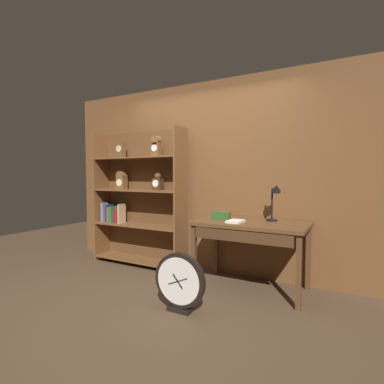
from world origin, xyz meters
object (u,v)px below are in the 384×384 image
Objects in this scene: bookshelf at (138,199)px; desk_lamp at (275,197)px; toolbox_small at (221,216)px; workbench at (250,230)px; open_repair_manual at (235,221)px; round_clock_large at (180,282)px.

bookshelf reaches higher than desk_lamp.
bookshelf reaches higher than toolbox_small.
open_repair_manual is (-0.14, -0.10, 0.10)m from workbench.
open_repair_manual is at bearing -144.78° from workbench.
desk_lamp is at bearing 36.67° from open_repair_manual.
desk_lamp reaches higher than open_repair_manual.
toolbox_small is at bearing -179.56° from workbench.
bookshelf is 1.55× the size of workbench.
workbench is (1.78, -0.17, -0.27)m from bookshelf.
workbench is 0.39m from toolbox_small.
toolbox_small reaches higher than round_clock_large.
workbench is 2.80× the size of desk_lamp.
open_repair_manual reaches higher than round_clock_large.
desk_lamp is 0.78× the size of round_clock_large.
toolbox_small is 0.37× the size of round_clock_large.
workbench is 0.47m from desk_lamp.
desk_lamp is at bearing 57.82° from round_clock_large.
round_clock_large is at bearing -122.18° from desk_lamp.
desk_lamp is 2.05× the size of open_repair_manual.
desk_lamp reaches higher than toolbox_small.
workbench is at bearing 0.44° from toolbox_small.
toolbox_small is (1.42, -0.18, -0.13)m from bookshelf.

